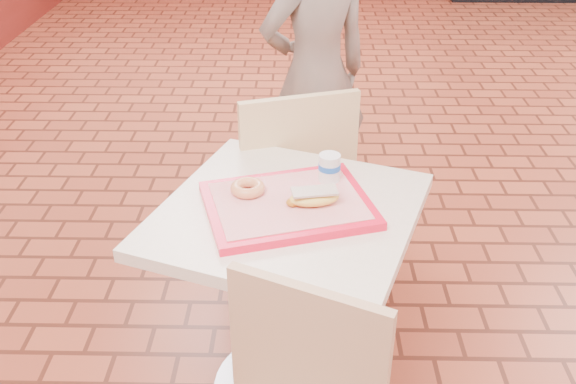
{
  "coord_description": "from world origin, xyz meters",
  "views": [
    {
      "loc": [
        -1.28,
        -2.45,
        1.84
      ],
      "look_at": [
        -1.32,
        -0.8,
        0.85
      ],
      "focal_mm": 40.0,
      "sensor_mm": 36.0,
      "label": 1
    }
  ],
  "objects_px": {
    "serving_tray": "(288,205)",
    "long_john_donut": "(313,198)",
    "paper_cup": "(329,167)",
    "main_table": "(288,276)",
    "chair_main_back": "(290,185)",
    "ring_donut": "(248,188)",
    "customer": "(315,76)"
  },
  "relations": [
    {
      "from": "chair_main_back",
      "to": "paper_cup",
      "type": "height_order",
      "value": "chair_main_back"
    },
    {
      "from": "customer",
      "to": "serving_tray",
      "type": "xyz_separation_m",
      "value": [
        -0.1,
        -1.23,
        0.05
      ]
    },
    {
      "from": "ring_donut",
      "to": "serving_tray",
      "type": "bearing_deg",
      "value": -19.2
    },
    {
      "from": "chair_main_back",
      "to": "ring_donut",
      "type": "distance_m",
      "value": 0.62
    },
    {
      "from": "main_table",
      "to": "customer",
      "type": "xyz_separation_m",
      "value": [
        0.1,
        1.23,
        0.23
      ]
    },
    {
      "from": "serving_tray",
      "to": "ring_donut",
      "type": "relative_size",
      "value": 4.59
    },
    {
      "from": "chair_main_back",
      "to": "long_john_donut",
      "type": "height_order",
      "value": "chair_main_back"
    },
    {
      "from": "serving_tray",
      "to": "customer",
      "type": "bearing_deg",
      "value": 85.12
    },
    {
      "from": "main_table",
      "to": "paper_cup",
      "type": "bearing_deg",
      "value": 45.43
    },
    {
      "from": "serving_tray",
      "to": "paper_cup",
      "type": "relative_size",
      "value": 5.56
    },
    {
      "from": "customer",
      "to": "long_john_donut",
      "type": "relative_size",
      "value": 9.18
    },
    {
      "from": "chair_main_back",
      "to": "ring_donut",
      "type": "bearing_deg",
      "value": 59.82
    },
    {
      "from": "customer",
      "to": "serving_tray",
      "type": "height_order",
      "value": "customer"
    },
    {
      "from": "long_john_donut",
      "to": "serving_tray",
      "type": "bearing_deg",
      "value": 165.96
    },
    {
      "from": "chair_main_back",
      "to": "paper_cup",
      "type": "bearing_deg",
      "value": 89.08
    },
    {
      "from": "main_table",
      "to": "customer",
      "type": "distance_m",
      "value": 1.26
    },
    {
      "from": "customer",
      "to": "ring_donut",
      "type": "xyz_separation_m",
      "value": [
        -0.23,
        -1.19,
        0.08
      ]
    },
    {
      "from": "serving_tray",
      "to": "long_john_donut",
      "type": "relative_size",
      "value": 2.95
    },
    {
      "from": "ring_donut",
      "to": "long_john_donut",
      "type": "relative_size",
      "value": 0.64
    },
    {
      "from": "serving_tray",
      "to": "long_john_donut",
      "type": "xyz_separation_m",
      "value": [
        0.08,
        -0.02,
        0.04
      ]
    },
    {
      "from": "main_table",
      "to": "ring_donut",
      "type": "xyz_separation_m",
      "value": [
        -0.13,
        0.04,
        0.31
      ]
    },
    {
      "from": "chair_main_back",
      "to": "long_john_donut",
      "type": "bearing_deg",
      "value": 80.18
    },
    {
      "from": "paper_cup",
      "to": "main_table",
      "type": "bearing_deg",
      "value": -134.57
    },
    {
      "from": "customer",
      "to": "paper_cup",
      "type": "height_order",
      "value": "customer"
    },
    {
      "from": "ring_donut",
      "to": "long_john_donut",
      "type": "xyz_separation_m",
      "value": [
        0.2,
        -0.06,
        0.01
      ]
    },
    {
      "from": "chair_main_back",
      "to": "serving_tray",
      "type": "height_order",
      "value": "chair_main_back"
    },
    {
      "from": "main_table",
      "to": "chair_main_back",
      "type": "relative_size",
      "value": 0.82
    },
    {
      "from": "customer",
      "to": "long_john_donut",
      "type": "height_order",
      "value": "customer"
    },
    {
      "from": "main_table",
      "to": "ring_donut",
      "type": "distance_m",
      "value": 0.33
    },
    {
      "from": "ring_donut",
      "to": "paper_cup",
      "type": "height_order",
      "value": "paper_cup"
    },
    {
      "from": "main_table",
      "to": "long_john_donut",
      "type": "height_order",
      "value": "long_john_donut"
    },
    {
      "from": "main_table",
      "to": "paper_cup",
      "type": "height_order",
      "value": "paper_cup"
    }
  ]
}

